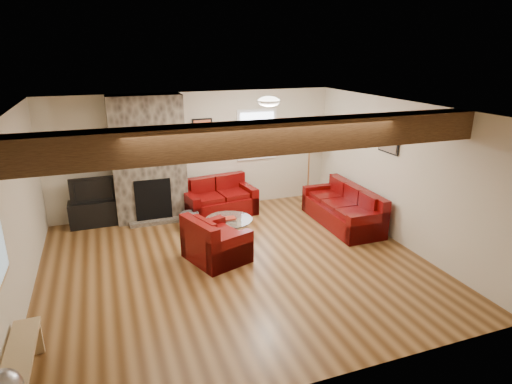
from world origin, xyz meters
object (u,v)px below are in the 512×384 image
(floor_lamp, at_px, (310,141))
(armchair_red, at_px, (216,238))
(sofa_three, at_px, (342,206))
(coffee_table, at_px, (229,230))
(loveseat, at_px, (219,197))
(tv_cabinet, at_px, (97,213))
(television, at_px, (94,188))

(floor_lamp, bearing_deg, armchair_red, -144.71)
(sofa_three, bearing_deg, coffee_table, -89.89)
(floor_lamp, bearing_deg, sofa_three, -82.97)
(loveseat, xyz_separation_m, tv_cabinet, (-2.42, 0.30, -0.13))
(loveseat, bearing_deg, tv_cabinet, 164.82)
(sofa_three, relative_size, loveseat, 1.34)
(tv_cabinet, distance_m, television, 0.50)
(sofa_three, xyz_separation_m, floor_lamp, (-0.15, 1.21, 1.08))
(armchair_red, distance_m, television, 2.92)
(loveseat, height_order, television, television)
(tv_cabinet, relative_size, floor_lamp, 0.59)
(coffee_table, bearing_deg, tv_cabinet, 144.31)
(loveseat, bearing_deg, coffee_table, -106.09)
(tv_cabinet, bearing_deg, loveseat, -7.06)
(television, height_order, floor_lamp, floor_lamp)
(sofa_three, height_order, tv_cabinet, sofa_three)
(sofa_three, distance_m, armchair_red, 2.79)
(coffee_table, relative_size, tv_cabinet, 0.85)
(sofa_three, height_order, coffee_table, sofa_three)
(loveseat, relative_size, television, 1.66)
(loveseat, distance_m, coffee_table, 1.33)
(sofa_three, xyz_separation_m, loveseat, (-2.14, 1.32, 0.01))
(tv_cabinet, bearing_deg, coffee_table, -35.69)
(loveseat, bearing_deg, television, 164.82)
(armchair_red, xyz_separation_m, tv_cabinet, (-1.84, 2.24, -0.13))
(sofa_three, relative_size, floor_lamp, 1.14)
(television, bearing_deg, coffee_table, -35.69)
(sofa_three, distance_m, tv_cabinet, 4.84)
(coffee_table, distance_m, floor_lamp, 2.78)
(loveseat, xyz_separation_m, coffee_table, (-0.18, -1.31, -0.18))
(armchair_red, bearing_deg, coffee_table, -51.69)
(armchair_red, height_order, tv_cabinet, armchair_red)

